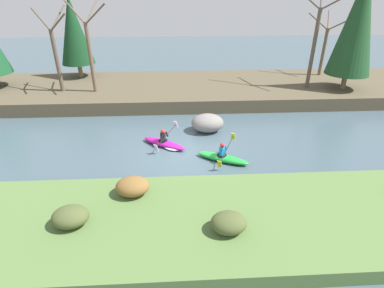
% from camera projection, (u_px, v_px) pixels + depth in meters
% --- Properties ---
extents(ground_plane, '(90.00, 90.00, 0.00)m').
position_uv_depth(ground_plane, '(183.00, 153.00, 15.91)').
color(ground_plane, '#425660').
extents(riverbank_near, '(44.00, 5.24, 0.57)m').
position_uv_depth(riverbank_near, '(187.00, 223.00, 10.73)').
color(riverbank_near, '#56753D').
rests_on(riverbank_near, ground).
extents(riverbank_far, '(44.00, 8.75, 0.94)m').
position_uv_depth(riverbank_far, '(179.00, 90.00, 24.46)').
color(riverbank_far, brown).
rests_on(riverbank_far, ground).
extents(conifer_tree_left, '(2.73, 2.73, 6.52)m').
position_uv_depth(conifer_tree_left, '(74.00, 30.00, 24.50)').
color(conifer_tree_left, '#7A664C').
rests_on(conifer_tree_left, riverbank_far).
extents(conifer_tree_mid_left, '(3.17, 3.17, 8.52)m').
position_uv_depth(conifer_tree_mid_left, '(358.00, 22.00, 20.97)').
color(conifer_tree_mid_left, '#7A664C').
rests_on(conifer_tree_mid_left, riverbank_far).
extents(bare_tree_upstream, '(3.25, 3.21, 5.86)m').
position_uv_depth(bare_tree_upstream, '(56.00, 53.00, 21.36)').
color(bare_tree_upstream, brown).
rests_on(bare_tree_upstream, riverbank_far).
extents(bare_tree_mid_upstream, '(3.57, 3.53, 6.48)m').
position_uv_depth(bare_tree_mid_upstream, '(90.00, 49.00, 21.16)').
color(bare_tree_mid_upstream, brown).
rests_on(bare_tree_mid_upstream, riverbank_far).
extents(bare_tree_mid_downstream, '(4.17, 4.12, 7.62)m').
position_uv_depth(bare_tree_mid_downstream, '(315.00, 39.00, 21.84)').
color(bare_tree_mid_downstream, brown).
rests_on(bare_tree_mid_downstream, riverbank_far).
extents(bare_tree_downstream, '(2.92, 2.88, 5.24)m').
position_uv_depth(bare_tree_downstream, '(324.00, 46.00, 25.77)').
color(bare_tree_downstream, brown).
rests_on(bare_tree_downstream, riverbank_far).
extents(shrub_clump_nearest, '(1.25, 1.04, 0.68)m').
position_uv_depth(shrub_clump_nearest, '(70.00, 217.00, 10.11)').
color(shrub_clump_nearest, '#4C562D').
rests_on(shrub_clump_nearest, riverbank_near).
extents(shrub_clump_second, '(1.31, 1.09, 0.71)m').
position_uv_depth(shrub_clump_second, '(133.00, 186.00, 11.63)').
color(shrub_clump_second, brown).
rests_on(shrub_clump_second, riverbank_near).
extents(shrub_clump_third, '(1.20, 1.00, 0.65)m').
position_uv_depth(shrub_clump_third, '(229.00, 223.00, 9.86)').
color(shrub_clump_third, '#4C562D').
rests_on(shrub_clump_third, riverbank_near).
extents(kayaker_lead, '(2.66, 1.94, 1.20)m').
position_uv_depth(kayaker_lead, '(223.00, 157.00, 15.07)').
color(kayaker_lead, green).
rests_on(kayaker_lead, ground).
extents(kayaker_middle, '(2.57, 2.02, 1.20)m').
position_uv_depth(kayaker_middle, '(166.00, 143.00, 16.48)').
color(kayaker_middle, '#C61999').
rests_on(kayaker_middle, ground).
extents(boulder_midstream, '(1.95, 1.53, 1.10)m').
position_uv_depth(boulder_midstream, '(207.00, 123.00, 18.12)').
color(boulder_midstream, gray).
rests_on(boulder_midstream, ground).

